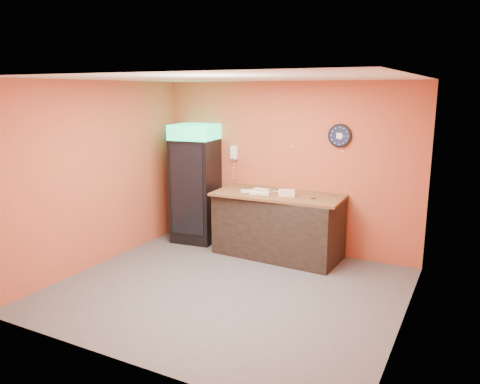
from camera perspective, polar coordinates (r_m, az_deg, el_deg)
The scene contains 15 objects.
floor at distance 6.50m, azimuth -1.46°, elevation -11.77°, with size 4.50×4.50×0.00m, color #47474C.
back_wall at distance 7.85m, azimuth 5.59°, elevation 3.06°, with size 4.50×0.02×2.80m, color #BB4934.
left_wall at distance 7.41m, azimuth -16.94°, elevation 2.04°, with size 0.02×4.00×2.80m, color #BB4934.
right_wall at distance 5.37m, azimuth 19.96°, elevation -1.91°, with size 0.02×4.00×2.80m, color #BB4934.
ceiling at distance 5.94m, azimuth -1.61°, elevation 13.73°, with size 4.50×4.00×0.02m, color white.
beverage_cooler at distance 8.28m, azimuth -5.56°, elevation 0.85°, with size 0.81×0.82×2.08m.
prep_counter at distance 7.62m, azimuth 4.65°, elevation -4.15°, with size 2.00×0.89×1.00m, color black.
wall_clock at distance 7.46m, azimuth 12.07°, elevation 6.73°, with size 0.37×0.06×0.37m.
wall_phone at distance 8.17m, azimuth -0.74°, elevation 4.82°, with size 0.12×0.11×0.23m.
butcher_paper at distance 7.49m, azimuth 4.72°, elevation -0.33°, with size 2.06×0.96×0.04m, color brown.
sub_roll_stack at distance 7.28m, azimuth 5.73°, elevation -0.13°, with size 0.27×0.15×0.11m.
wrapped_sandwich_left at distance 7.55m, azimuth 1.04°, elevation 0.11°, with size 0.25×0.10×0.04m, color silver.
wrapped_sandwich_mid at distance 7.39m, azimuth 2.41°, elevation -0.14°, with size 0.30×0.12×0.04m, color silver.
wrapped_sandwich_right at distance 7.66m, azimuth 2.66°, elevation 0.27°, with size 0.26×0.10×0.04m, color silver.
kitchen_tool at distance 7.56m, azimuth 4.90°, elevation 0.15°, with size 0.06×0.06×0.06m, color silver.
Camera 1 is at (2.89, -5.19, 2.65)m, focal length 35.00 mm.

